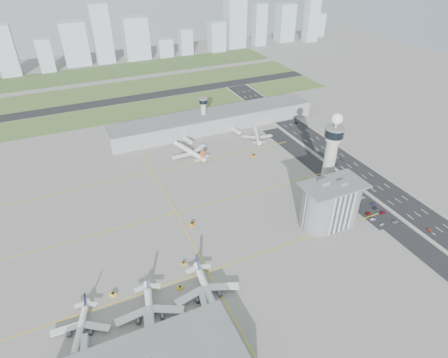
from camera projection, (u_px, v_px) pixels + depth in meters
name	position (u px, v px, depth m)	size (l,w,h in m)	color
ground	(245.00, 223.00, 255.59)	(1000.00, 1000.00, 0.00)	gray
grass_strip_0	(138.00, 110.00, 420.02)	(480.00, 50.00, 0.08)	#4F6D33
grass_strip_1	(124.00, 89.00, 477.15)	(480.00, 60.00, 0.08)	#47612E
grass_strip_2	(112.00, 71.00, 538.08)	(480.00, 70.00, 0.08)	#375126
runway	(131.00, 99.00, 448.19)	(480.00, 22.00, 0.10)	black
highway	(375.00, 184.00, 295.35)	(28.00, 500.00, 0.10)	black
barrier_left	(361.00, 188.00, 290.20)	(0.60, 500.00, 1.20)	#9E9E99
barrier_right	(388.00, 179.00, 299.89)	(0.60, 500.00, 1.20)	#9E9E99
landside_road	(359.00, 198.00, 279.09)	(18.00, 260.00, 0.08)	black
parking_lot	(368.00, 208.00, 269.25)	(20.00, 44.00, 0.10)	black
taxiway_line_h_0	(208.00, 271.00, 218.91)	(260.00, 0.60, 0.01)	yellow
taxiway_line_h_1	(176.00, 213.00, 264.60)	(260.00, 0.60, 0.01)	yellow
taxiway_line_h_2	(153.00, 172.00, 310.30)	(260.00, 0.60, 0.01)	yellow
taxiway_line_v	(176.00, 213.00, 264.60)	(0.60, 260.00, 0.01)	yellow
control_tower	(331.00, 152.00, 267.39)	(14.00, 14.00, 64.50)	#ADAAA5
secondary_tower	(204.00, 111.00, 369.92)	(8.60, 8.60, 31.90)	#ADAAA5
admin_building	(331.00, 204.00, 248.44)	(42.00, 24.00, 33.50)	#B2B2B7
terminal_pier	(214.00, 120.00, 377.83)	(210.00, 32.00, 15.80)	gray
airplane_near_a	(79.00, 327.00, 182.26)	(34.65, 29.45, 9.70)	white
airplane_near_b	(149.00, 311.00, 188.57)	(41.96, 35.67, 11.75)	white
airplane_near_c	(208.00, 290.00, 199.98)	(43.19, 36.71, 12.09)	white
airplane_far_a	(189.00, 148.00, 332.01)	(43.83, 37.25, 12.27)	white
airplane_far_b	(257.00, 133.00, 359.56)	(35.08, 29.81, 9.82)	white
jet_bridge_near_1	(149.00, 339.00, 178.86)	(14.00, 3.00, 5.70)	silver
jet_bridge_near_2	(207.00, 317.00, 189.24)	(14.00, 3.00, 5.70)	silver
jet_bridge_far_0	(184.00, 138.00, 355.26)	(14.00, 3.00, 5.70)	silver
jet_bridge_far_1	(231.00, 129.00, 372.56)	(14.00, 3.00, 5.70)	silver
tug_0	(113.00, 294.00, 203.81)	(2.31, 3.35, 1.95)	yellow
tug_1	(184.00, 263.00, 223.11)	(1.90, 2.76, 1.61)	orange
tug_2	(180.00, 287.00, 207.88)	(1.96, 2.85, 1.66)	yellow
tug_3	(192.00, 224.00, 253.35)	(2.51, 3.65, 2.12)	#D17A00
tug_4	(203.00, 160.00, 325.73)	(2.02, 2.94, 1.71)	#D6AE03
tug_5	(254.00, 156.00, 331.22)	(2.38, 3.46, 2.01)	orange
car_lot_0	(382.00, 224.00, 253.38)	(1.30, 3.22, 1.10)	silver
car_lot_1	(373.00, 219.00, 257.91)	(1.40, 4.01, 1.32)	#969BA9
car_lot_2	(368.00, 213.00, 263.23)	(2.01, 4.37, 1.21)	#991507
car_lot_3	(359.00, 205.00, 271.46)	(1.65, 4.06, 1.18)	#28282B
car_lot_4	(350.00, 200.00, 276.40)	(1.35, 3.34, 1.14)	navy
car_lot_5	(345.00, 195.00, 281.67)	(1.15, 3.30, 1.09)	white
car_lot_6	(395.00, 222.00, 255.43)	(2.13, 4.62, 1.28)	gray
car_lot_7	(383.00, 212.00, 264.08)	(1.80, 4.42, 1.28)	maroon
car_lot_8	(375.00, 208.00, 268.35)	(1.55, 3.84, 1.31)	#22232B
car_lot_9	(373.00, 204.00, 272.42)	(1.26, 3.60, 1.19)	#171550
car_lot_10	(363.00, 198.00, 279.23)	(1.90, 4.12, 1.15)	#BDBDBF
car_lot_11	(359.00, 195.00, 281.67)	(1.55, 3.81, 1.11)	slate
car_hw_0	(430.00, 231.00, 248.01)	(1.48, 3.67, 1.25)	#B43A27
car_hw_1	(342.00, 159.00, 326.31)	(1.32, 3.80, 1.25)	black
car_hw_2	(296.00, 123.00, 389.74)	(2.15, 4.66, 1.30)	navy
car_hw_4	(258.00, 106.00, 428.59)	(1.49, 3.70, 1.26)	#9EA5B2
skyline_bldg_5	(5.00, 51.00, 504.98)	(25.49, 20.39, 66.89)	#9EADC1
skyline_bldg_6	(45.00, 55.00, 525.98)	(20.04, 16.03, 45.20)	#9EADC1
skyline_bldg_7	(75.00, 43.00, 551.02)	(35.76, 28.61, 61.22)	#9EADC1
skyline_bldg_8	(102.00, 34.00, 554.73)	(26.33, 21.06, 83.39)	#9EADC1
skyline_bldg_9	(136.00, 38.00, 578.32)	(36.96, 29.57, 62.11)	#9EADC1
skyline_bldg_10	(165.00, 48.00, 596.03)	(23.01, 18.41, 27.75)	#9EADC1
skyline_bldg_11	(186.00, 42.00, 604.81)	(20.22, 16.18, 38.97)	#9EADC1
skyline_bldg_12	(217.00, 37.00, 619.72)	(26.14, 20.92, 46.89)	#9EADC1
skyline_bldg_13	(235.00, 22.00, 632.97)	(32.26, 25.81, 81.20)	#9EADC1
skyline_bldg_14	(259.00, 25.00, 646.17)	(21.59, 17.28, 68.75)	#9EADC1
skyline_bldg_15	(285.00, 23.00, 674.71)	(30.25, 24.20, 63.40)	#9EADC1
skyline_bldg_16	(311.00, 20.00, 672.32)	(23.04, 18.43, 71.56)	#9EADC1
skyline_bldg_17	(318.00, 25.00, 714.13)	(22.64, 18.11, 41.06)	#9EADC1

